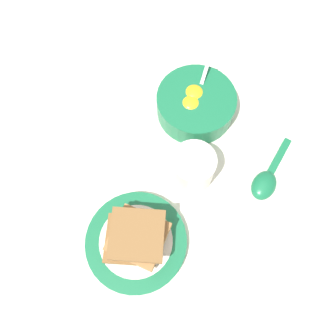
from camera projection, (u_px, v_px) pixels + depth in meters
ground_plane at (188, 173)px, 0.64m from camera, size 3.00×3.00×0.00m
egg_bowl at (196, 104)px, 0.66m from camera, size 0.16×0.16×0.08m
toast_plate at (136, 242)px, 0.58m from camera, size 0.18×0.18×0.02m
toast_sandwich at (136, 237)px, 0.55m from camera, size 0.13×0.13×0.06m
soup_spoon at (266, 180)px, 0.62m from camera, size 0.05×0.15×0.03m
drinking_cup at (192, 169)px, 0.60m from camera, size 0.08×0.08×0.08m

